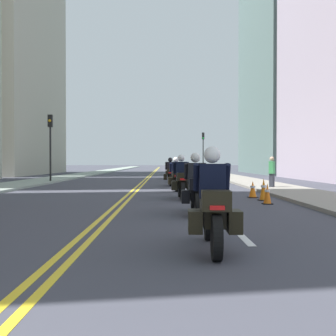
{
  "coord_description": "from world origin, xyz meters",
  "views": [
    {
      "loc": [
        1.41,
        0.1,
        1.35
      ],
      "look_at": [
        1.58,
        21.3,
        1.05
      ],
      "focal_mm": 44.98,
      "sensor_mm": 36.0,
      "label": 1
    }
  ],
  "objects_px": {
    "motorcycle_3": "(176,177)",
    "motorcycle_6": "(170,171)",
    "motorcycle_1": "(196,189)",
    "traffic_light_far": "(203,145)",
    "motorcycle_5": "(176,172)",
    "traffic_cone_2": "(267,194)",
    "motorcycle_4": "(170,174)",
    "traffic_cone_1": "(253,189)",
    "traffic_light_near": "(50,136)",
    "motorcycle_2": "(181,181)",
    "motorcycle_0": "(213,208)",
    "pedestrian_1": "(272,172)",
    "traffic_cone_0": "(264,189)"
  },
  "relations": [
    {
      "from": "motorcycle_2",
      "to": "motorcycle_3",
      "type": "bearing_deg",
      "value": 89.47
    },
    {
      "from": "motorcycle_2",
      "to": "motorcycle_3",
      "type": "xyz_separation_m",
      "value": [
        -0.08,
        4.31,
        -0.02
      ]
    },
    {
      "from": "traffic_cone_2",
      "to": "traffic_light_far",
      "type": "relative_size",
      "value": 0.14
    },
    {
      "from": "motorcycle_1",
      "to": "traffic_light_near",
      "type": "relative_size",
      "value": 0.49
    },
    {
      "from": "motorcycle_2",
      "to": "pedestrian_1",
      "type": "xyz_separation_m",
      "value": [
        4.7,
        5.32,
        0.18
      ]
    },
    {
      "from": "motorcycle_1",
      "to": "traffic_cone_1",
      "type": "relative_size",
      "value": 3.36
    },
    {
      "from": "motorcycle_0",
      "to": "motorcycle_2",
      "type": "xyz_separation_m",
      "value": [
        -0.11,
        9.05,
        0.01
      ]
    },
    {
      "from": "traffic_cone_1",
      "to": "traffic_cone_0",
      "type": "bearing_deg",
      "value": -83.27
    },
    {
      "from": "motorcycle_1",
      "to": "motorcycle_6",
      "type": "bearing_deg",
      "value": 91.22
    },
    {
      "from": "motorcycle_1",
      "to": "traffic_light_far",
      "type": "relative_size",
      "value": 0.45
    },
    {
      "from": "motorcycle_0",
      "to": "motorcycle_3",
      "type": "bearing_deg",
      "value": 92.77
    },
    {
      "from": "traffic_cone_2",
      "to": "motorcycle_3",
      "type": "bearing_deg",
      "value": 113.62
    },
    {
      "from": "motorcycle_4",
      "to": "traffic_light_near",
      "type": "distance_m",
      "value": 8.89
    },
    {
      "from": "motorcycle_5",
      "to": "motorcycle_6",
      "type": "distance_m",
      "value": 4.39
    },
    {
      "from": "motorcycle_6",
      "to": "traffic_cone_0",
      "type": "height_order",
      "value": "motorcycle_6"
    },
    {
      "from": "traffic_cone_1",
      "to": "motorcycle_5",
      "type": "bearing_deg",
      "value": 101.27
    },
    {
      "from": "motorcycle_6",
      "to": "traffic_cone_2",
      "type": "height_order",
      "value": "motorcycle_6"
    },
    {
      "from": "motorcycle_0",
      "to": "traffic_cone_1",
      "type": "bearing_deg",
      "value": 76.55
    },
    {
      "from": "traffic_cone_1",
      "to": "traffic_cone_2",
      "type": "bearing_deg",
      "value": -91.01
    },
    {
      "from": "traffic_cone_1",
      "to": "motorcycle_0",
      "type": "bearing_deg",
      "value": -105.38
    },
    {
      "from": "motorcycle_4",
      "to": "pedestrian_1",
      "type": "xyz_separation_m",
      "value": [
        4.99,
        -3.14,
        0.16
      ]
    },
    {
      "from": "motorcycle_1",
      "to": "motorcycle_5",
      "type": "bearing_deg",
      "value": 90.45
    },
    {
      "from": "motorcycle_0",
      "to": "traffic_cone_2",
      "type": "bearing_deg",
      "value": 71.92
    },
    {
      "from": "motorcycle_0",
      "to": "motorcycle_2",
      "type": "distance_m",
      "value": 9.05
    },
    {
      "from": "motorcycle_3",
      "to": "motorcycle_6",
      "type": "xyz_separation_m",
      "value": [
        -0.09,
        13.46,
        0.02
      ]
    },
    {
      "from": "motorcycle_3",
      "to": "traffic_light_far",
      "type": "xyz_separation_m",
      "value": [
        4.09,
        30.59,
        2.71
      ]
    },
    {
      "from": "motorcycle_6",
      "to": "traffic_light_far",
      "type": "height_order",
      "value": "traffic_light_far"
    },
    {
      "from": "traffic_cone_2",
      "to": "motorcycle_2",
      "type": "bearing_deg",
      "value": 143.2
    },
    {
      "from": "traffic_light_near",
      "to": "pedestrian_1",
      "type": "relative_size",
      "value": 2.73
    },
    {
      "from": "traffic_cone_2",
      "to": "pedestrian_1",
      "type": "height_order",
      "value": "pedestrian_1"
    },
    {
      "from": "motorcycle_3",
      "to": "traffic_cone_1",
      "type": "bearing_deg",
      "value": -56.06
    },
    {
      "from": "motorcycle_1",
      "to": "motorcycle_6",
      "type": "distance_m",
      "value": 22.34
    },
    {
      "from": "motorcycle_3",
      "to": "motorcycle_5",
      "type": "height_order",
      "value": "motorcycle_5"
    },
    {
      "from": "motorcycle_4",
      "to": "traffic_cone_1",
      "type": "distance_m",
      "value": 8.58
    },
    {
      "from": "motorcycle_2",
      "to": "pedestrian_1",
      "type": "bearing_deg",
      "value": 46.92
    },
    {
      "from": "motorcycle_0",
      "to": "traffic_cone_1",
      "type": "xyz_separation_m",
      "value": [
        2.61,
        9.49,
        -0.33
      ]
    },
    {
      "from": "motorcycle_1",
      "to": "motorcycle_4",
      "type": "xyz_separation_m",
      "value": [
        -0.48,
        13.03,
        0.03
      ]
    },
    {
      "from": "traffic_cone_2",
      "to": "motorcycle_5",
      "type": "bearing_deg",
      "value": 99.37
    },
    {
      "from": "motorcycle_3",
      "to": "motorcycle_4",
      "type": "xyz_separation_m",
      "value": [
        -0.21,
        4.15,
        0.03
      ]
    },
    {
      "from": "motorcycle_4",
      "to": "motorcycle_3",
      "type": "bearing_deg",
      "value": -86.8
    },
    {
      "from": "pedestrian_1",
      "to": "motorcycle_5",
      "type": "bearing_deg",
      "value": 59.41
    },
    {
      "from": "motorcycle_4",
      "to": "pedestrian_1",
      "type": "bearing_deg",
      "value": -31.84
    },
    {
      "from": "motorcycle_0",
      "to": "motorcycle_3",
      "type": "xyz_separation_m",
      "value": [
        -0.2,
        13.36,
        -0.01
      ]
    },
    {
      "from": "motorcycle_1",
      "to": "motorcycle_5",
      "type": "relative_size",
      "value": 0.99
    },
    {
      "from": "motorcycle_2",
      "to": "traffic_light_far",
      "type": "relative_size",
      "value": 0.43
    },
    {
      "from": "motorcycle_2",
      "to": "traffic_cone_1",
      "type": "xyz_separation_m",
      "value": [
        2.72,
        0.43,
        -0.34
      ]
    },
    {
      "from": "motorcycle_6",
      "to": "traffic_light_near",
      "type": "xyz_separation_m",
      "value": [
        -7.89,
        -5.74,
        2.42
      ]
    },
    {
      "from": "traffic_light_near",
      "to": "pedestrian_1",
      "type": "xyz_separation_m",
      "value": [
        12.76,
        -6.71,
        -2.24
      ]
    },
    {
      "from": "motorcycle_0",
      "to": "motorcycle_6",
      "type": "distance_m",
      "value": 26.82
    },
    {
      "from": "motorcycle_1",
      "to": "traffic_cone_1",
      "type": "bearing_deg",
      "value": 63.43
    }
  ]
}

